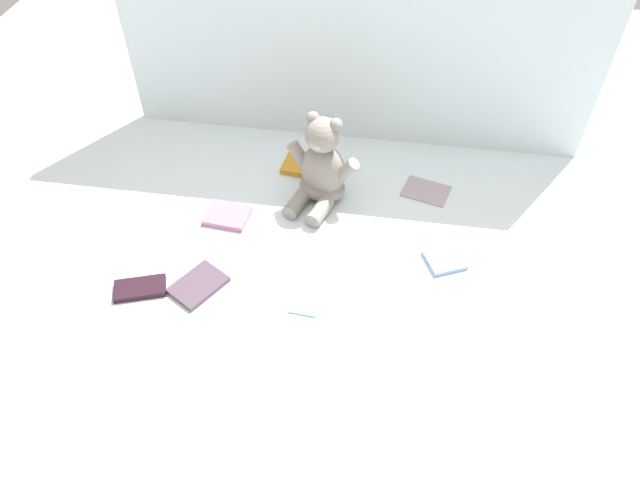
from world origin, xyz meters
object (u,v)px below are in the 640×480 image
Objects in this scene: book_case_2 at (445,260)px; book_case_4 at (227,215)px; book_case_0 at (426,190)px; book_case_1 at (140,288)px; book_case_5 at (308,294)px; book_case_3 at (297,165)px; book_case_6 at (198,285)px; teddy_bear at (322,169)px.

book_case_4 is (-0.61, 0.08, 0.00)m from book_case_2.
book_case_0 is 1.03× the size of book_case_1.
book_case_2 is at bearing 26.97° from book_case_0.
book_case_5 is (0.42, 0.05, -0.00)m from book_case_1.
book_case_4 is at bearing 134.01° from book_case_1.
book_case_3 is 0.76× the size of book_case_4.
book_case_3 is at bearing 29.63° from book_case_2.
book_case_2 reaches higher than book_case_0.
book_case_3 is 0.51m from book_case_5.
book_case_2 is at bearing 150.04° from book_case_3.
book_case_1 is 0.15m from book_case_6.
book_case_4 is (-0.55, -0.20, 0.00)m from book_case_0.
book_case_1 is 0.42m from book_case_5.
teddy_bear is at bearing 122.66° from book_case_4.
teddy_bear is 2.94× the size of book_case_3.
book_case_0 is at bearing -12.98° from book_case_2.
book_case_3 is (-0.09, 0.12, -0.09)m from teddy_bear.
book_case_6 is at bearing -35.46° from book_case_0.
book_case_5 is 0.97× the size of book_case_6.
book_case_3 is (-0.45, 0.33, 0.00)m from book_case_2.
book_case_3 is at bearing 131.73° from book_case_1.
teddy_bear is 2.24× the size of book_case_4.
teddy_bear is 0.39m from book_case_5.
book_case_1 is 0.96× the size of book_case_6.
book_case_1 reaches higher than book_case_2.
book_case_2 is 0.61m from book_case_4.
book_case_1 is at bearing -39.76° from book_case_0.
book_case_6 is (-0.01, -0.26, -0.00)m from book_case_4.
teddy_bear is 2.86× the size of book_case_2.
book_case_0 is 0.99× the size of book_case_6.
teddy_bear reaches higher than book_case_4.
book_case_5 is at bearing -68.54° from teddy_bear.
book_case_4 is at bearing 58.29° from book_case_2.
book_case_4 is at bearing 64.12° from book_case_3.
book_case_6 is at bearing -105.09° from teddy_bear.
book_case_2 and book_case_6 have the same top height.
book_case_5 is (-0.28, -0.44, 0.00)m from book_case_0.
book_case_0 is 0.40m from book_case_3.
book_case_2 is at bearing 86.77° from book_case_1.
teddy_bear is at bearing -62.62° from book_case_0.
book_case_0 is 1.02× the size of book_case_5.
book_case_2 is at bearing 87.52° from book_case_4.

